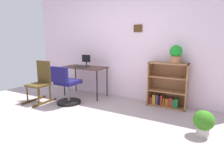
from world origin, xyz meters
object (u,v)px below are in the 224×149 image
(keyboard, at_px, (81,67))
(bookshelf_low, at_px, (167,87))
(desk, at_px, (85,69))
(office_chair, at_px, (66,88))
(monitor, at_px, (86,60))
(potted_plant_on_shelf, at_px, (176,54))
(potted_plant_floor, at_px, (204,122))
(rocking_chair, at_px, (41,81))

(keyboard, bearing_deg, bookshelf_low, 9.36)
(desk, bearing_deg, bookshelf_low, 6.90)
(keyboard, height_order, office_chair, office_chair)
(monitor, xyz_separation_m, office_chair, (0.02, -0.76, -0.52))
(keyboard, xyz_separation_m, potted_plant_on_shelf, (2.12, 0.27, 0.36))
(keyboard, relative_size, potted_plant_on_shelf, 0.98)
(bookshelf_low, distance_m, potted_plant_floor, 1.29)
(monitor, height_order, keyboard, monitor)
(potted_plant_on_shelf, xyz_separation_m, potted_plant_floor, (0.61, -0.97, -0.89))
(monitor, xyz_separation_m, rocking_chair, (-0.62, -0.89, -0.42))
(keyboard, distance_m, rocking_chair, 0.98)
(keyboard, distance_m, potted_plant_floor, 2.87)
(desk, height_order, potted_plant_on_shelf, potted_plant_on_shelf)
(potted_plant_floor, bearing_deg, potted_plant_on_shelf, 121.97)
(potted_plant_floor, bearing_deg, desk, 163.54)
(desk, distance_m, office_chair, 0.75)
(rocking_chair, relative_size, potted_plant_floor, 2.39)
(keyboard, distance_m, potted_plant_on_shelf, 2.17)
(monitor, relative_size, office_chair, 0.34)
(office_chair, height_order, potted_plant_on_shelf, potted_plant_on_shelf)
(desk, relative_size, bookshelf_low, 1.14)
(potted_plant_floor, bearing_deg, office_chair, 177.63)
(keyboard, xyz_separation_m, rocking_chair, (-0.59, -0.72, -0.29))
(desk, xyz_separation_m, bookshelf_low, (1.94, 0.24, -0.27))
(monitor, xyz_separation_m, keyboard, (-0.03, -0.16, -0.14))
(rocking_chair, height_order, bookshelf_low, bookshelf_low)
(office_chair, height_order, potted_plant_floor, office_chair)
(monitor, height_order, potted_plant_on_shelf, potted_plant_on_shelf)
(rocking_chair, height_order, potted_plant_floor, rocking_chair)
(office_chair, distance_m, rocking_chair, 0.65)
(bookshelf_low, bearing_deg, potted_plant_on_shelf, -22.20)
(rocking_chair, relative_size, bookshelf_low, 0.99)
(monitor, relative_size, bookshelf_low, 0.31)
(keyboard, bearing_deg, potted_plant_floor, -14.45)
(monitor, distance_m, potted_plant_floor, 2.91)
(monitor, bearing_deg, rocking_chair, -124.68)
(desk, distance_m, rocking_chair, 1.05)
(bookshelf_low, bearing_deg, keyboard, -170.64)
(office_chair, relative_size, potted_plant_floor, 2.19)
(potted_plant_on_shelf, relative_size, potted_plant_floor, 0.92)
(desk, xyz_separation_m, potted_plant_on_shelf, (2.08, 0.18, 0.43))
(bookshelf_low, distance_m, potted_plant_on_shelf, 0.72)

